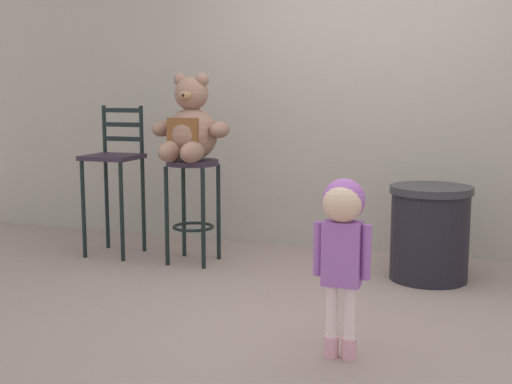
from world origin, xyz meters
name	(u,v)px	position (x,y,z in m)	size (l,w,h in m)	color
ground_plane	(321,314)	(0.00, 0.00, 0.00)	(24.00, 24.00, 0.00)	gray
building_wall	(377,48)	(0.00, 1.82, 1.64)	(7.76, 0.30, 3.27)	#A09689
bar_stool_with_teddy	(193,190)	(-1.20, 0.86, 0.56)	(0.39, 0.39, 0.78)	#2B1F2D
teddy_bear	(190,128)	(-1.20, 0.83, 1.02)	(0.60, 0.54, 0.64)	#8B6453
child_walking	(343,229)	(0.24, -0.58, 0.64)	(0.28, 0.22, 0.88)	pink
trash_bin	(430,233)	(0.53, 0.96, 0.33)	(0.56, 0.56, 0.65)	black
bar_chair_empty	(114,167)	(-1.90, 0.92, 0.70)	(0.40, 0.40, 1.18)	#2B1F2D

